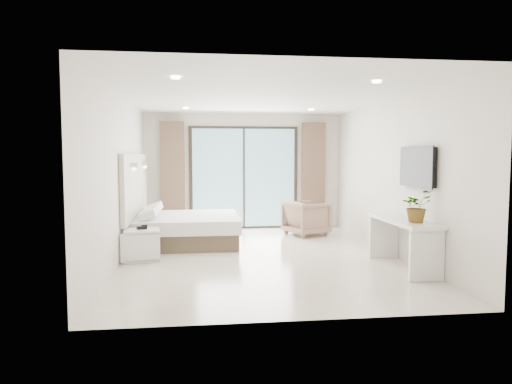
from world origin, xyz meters
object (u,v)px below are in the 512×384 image
console_desk (403,232)px  armchair (307,216)px  bed (186,229)px  nightstand (142,245)px

console_desk → armchair: size_ratio=2.01×
bed → nightstand: bed is taller
nightstand → armchair: bearing=25.0°
bed → armchair: bearing=15.0°
nightstand → console_desk: size_ratio=0.38×
armchair → console_desk: bearing=170.1°
console_desk → armchair: 3.18m
nightstand → armchair: (3.23, 2.07, 0.15)m
nightstand → bed: bearing=56.8°
console_desk → bed: bearing=144.5°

